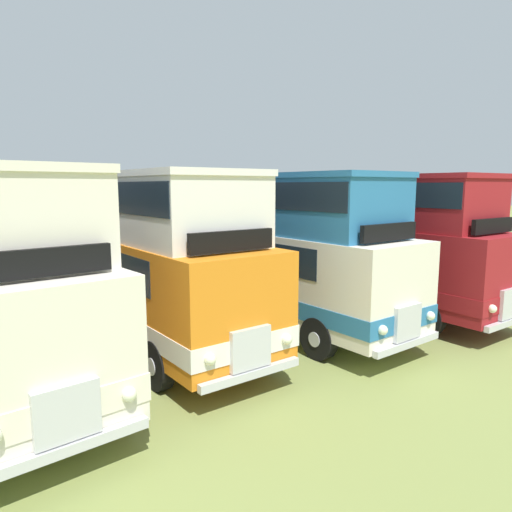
% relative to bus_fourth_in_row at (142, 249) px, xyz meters
% --- Properties ---
extents(ground_plane, '(200.00, 200.00, 0.00)m').
position_rel_bus_fourth_in_row_xyz_m(ground_plane, '(-1.89, -0.51, -2.47)').
color(ground_plane, olive).
extents(bus_fourth_in_row, '(2.80, 9.77, 4.49)m').
position_rel_bus_fourth_in_row_xyz_m(bus_fourth_in_row, '(0.00, 0.00, 0.00)').
color(bus_fourth_in_row, orange).
rests_on(bus_fourth_in_row, ground).
extents(bus_fifth_in_row, '(2.77, 10.79, 4.49)m').
position_rel_bus_fourth_in_row_xyz_m(bus_fifth_in_row, '(3.78, -0.35, 0.01)').
color(bus_fifth_in_row, silver).
rests_on(bus_fifth_in_row, ground).
extents(bus_sixth_in_row, '(3.10, 11.69, 4.49)m').
position_rel_bus_fourth_in_row_xyz_m(bus_sixth_in_row, '(7.57, -0.62, 0.01)').
color(bus_sixth_in_row, maroon).
rests_on(bus_sixth_in_row, ground).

